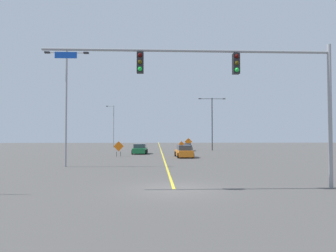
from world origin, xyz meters
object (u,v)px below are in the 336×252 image
street_lamp_mid_right (66,99)px  construction_sign_right_shoulder (182,146)px  street_lamp_far_left (113,125)px  construction_sign_median_far (119,147)px  traffic_signal_assembly (235,77)px  construction_sign_left_lane (188,142)px  car_green_far (140,149)px  car_orange_distant (184,152)px  car_white_mid (186,147)px  street_lamp_mid_left (212,119)px

street_lamp_mid_right → construction_sign_right_shoulder: (11.20, 14.11, -4.60)m
street_lamp_far_left → construction_sign_median_far: (4.55, -26.37, -3.75)m
traffic_signal_assembly → street_lamp_mid_right: street_lamp_mid_right is taller
street_lamp_far_left → construction_sign_median_far: size_ratio=4.70×
construction_sign_left_lane → construction_sign_right_shoulder: bearing=-100.0°
car_green_far → construction_sign_left_lane: bearing=54.6°
construction_sign_right_shoulder → car_orange_distant: 3.95m
traffic_signal_assembly → car_white_mid: (1.14, 35.90, -5.09)m
street_lamp_mid_left → construction_sign_left_lane: (-3.92, 2.77, -4.15)m
construction_sign_median_far → car_orange_distant: size_ratio=0.43×
construction_sign_median_far → car_orange_distant: (8.13, -1.53, -0.51)m
street_lamp_far_left → construction_sign_left_lane: (15.30, -9.47, -3.59)m
street_lamp_far_left → car_green_far: (6.96, -21.19, -4.28)m
construction_sign_median_far → construction_sign_left_lane: 20.03m
traffic_signal_assembly → construction_sign_median_far: 24.43m
street_lamp_mid_left → construction_sign_median_far: (-14.66, -14.14, -4.32)m
traffic_signal_assembly → construction_sign_left_lane: size_ratio=6.81×
street_lamp_mid_left → construction_sign_left_lane: bearing=144.8°
street_lamp_far_left → car_green_far: street_lamp_far_left is taller
construction_sign_median_far → street_lamp_mid_right: bearing=-104.4°
street_lamp_far_left → car_orange_distant: (12.68, -27.90, -4.26)m
construction_sign_left_lane → car_orange_distant: 18.63m
car_white_mid → construction_sign_median_far: bearing=-126.1°
construction_sign_median_far → car_white_mid: 16.78m
traffic_signal_assembly → car_green_far: size_ratio=3.75×
construction_sign_median_far → car_green_far: bearing=65.1°
traffic_signal_assembly → street_lamp_mid_right: (-11.76, 10.65, 0.10)m
construction_sign_right_shoulder → car_orange_distant: construction_sign_right_shoulder is taller
construction_sign_left_lane → traffic_signal_assembly: bearing=-92.9°
street_lamp_mid_left → construction_sign_right_shoulder: bearing=-118.9°
car_white_mid → car_green_far: size_ratio=1.06×
construction_sign_median_far → street_lamp_mid_left: bearing=44.0°
street_lamp_mid_left → car_orange_distant: street_lamp_mid_left is taller
construction_sign_median_far → car_white_mid: (9.89, 13.54, -0.60)m
construction_sign_right_shoulder → car_white_mid: 11.30m
street_lamp_mid_right → construction_sign_left_lane: bearing=64.3°
street_lamp_mid_left → car_green_far: (-12.26, -8.95, -4.85)m
construction_sign_median_far → construction_sign_right_shoulder: bearing=16.3°
traffic_signal_assembly → construction_sign_median_far: (-8.74, 22.36, -4.49)m
street_lamp_mid_left → car_white_mid: size_ratio=2.22×
traffic_signal_assembly → car_green_far: traffic_signal_assembly is taller
car_orange_distant → car_green_far: 8.82m
street_lamp_far_left → street_lamp_mid_right: (1.54, -38.08, 0.84)m
construction_sign_right_shoulder → car_white_mid: (1.70, 11.15, -0.58)m
street_lamp_far_left → traffic_signal_assembly: bearing=-74.7°
traffic_signal_assembly → car_white_mid: 36.28m
street_lamp_far_left → construction_sign_right_shoulder: 27.41m
traffic_signal_assembly → car_green_far: (-6.34, 27.54, -5.01)m
traffic_signal_assembly → street_lamp_mid_right: bearing=137.8°
car_white_mid → traffic_signal_assembly: bearing=-91.8°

